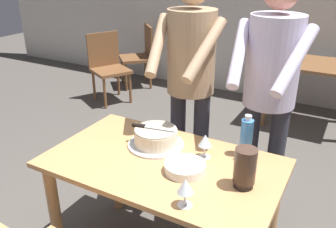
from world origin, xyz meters
TOP-DOWN VIEW (x-y plane):
  - main_dining_table at (0.00, 0.00)m, footprint 1.31×0.77m
  - cake_on_platter at (-0.13, 0.14)m, footprint 0.34×0.34m
  - cake_knife at (-0.20, 0.13)m, footprint 0.27×0.07m
  - plate_stack at (0.16, -0.03)m, footprint 0.22×0.22m
  - wine_glass_near at (0.28, -0.29)m, footprint 0.08×0.08m
  - wine_glass_far at (0.19, 0.15)m, footprint 0.08×0.08m
  - water_bottle at (0.38, 0.29)m, footprint 0.07×0.07m
  - hurricane_lamp at (0.47, -0.01)m, footprint 0.11×0.11m
  - person_cutting_cake at (-0.12, 0.59)m, footprint 0.47×0.56m
  - person_standing_beside at (0.40, 0.62)m, footprint 0.47×0.55m
  - background_table at (0.42, 2.60)m, footprint 1.00×0.70m
  - background_chair_1 at (-2.05, 2.12)m, footprint 0.60×0.60m
  - background_chair_2 at (-2.00, 2.83)m, footprint 0.62×0.62m

SIDE VIEW (x-z plane):
  - background_chair_1 at x=-2.05m, z-range 0.04..0.94m
  - background_chair_2 at x=-2.00m, z-range 0.04..0.94m
  - background_table at x=0.42m, z-range 0.21..0.95m
  - main_dining_table at x=0.00m, z-range 0.24..0.99m
  - plate_stack at x=0.16m, z-range 0.75..0.80m
  - cake_on_platter at x=-0.13m, z-range 0.75..0.86m
  - wine_glass_near at x=0.28m, z-range 0.78..0.92m
  - wine_glass_far at x=0.19m, z-range 0.78..0.92m
  - hurricane_lamp at x=0.47m, z-range 0.75..0.96m
  - water_bottle at x=0.38m, z-range 0.74..0.99m
  - cake_knife at x=-0.20m, z-range 0.86..0.88m
  - person_cutting_cake at x=-0.12m, z-range 0.22..1.94m
  - person_standing_beside at x=0.40m, z-range 0.22..1.94m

